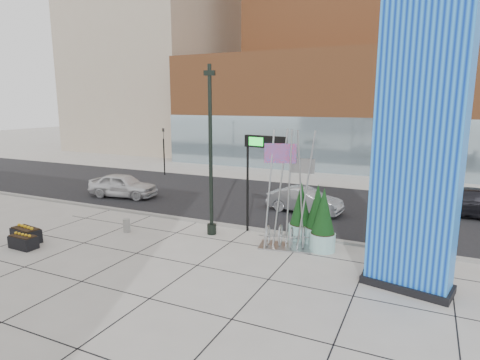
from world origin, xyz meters
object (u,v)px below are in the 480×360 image
at_px(car_white_west, 123,186).
at_px(car_silver_mid, 305,201).
at_px(public_art_sculpture, 287,218).
at_px(overhead_street_sign, 263,150).
at_px(concrete_bollard, 127,225).
at_px(blue_pylon, 418,154).
at_px(lamp_post, 211,168).

relative_size(car_white_west, car_silver_mid, 1.07).
distance_m(public_art_sculpture, overhead_street_sign, 3.51).
relative_size(public_art_sculpture, concrete_bollard, 7.77).
height_order(blue_pylon, concrete_bollard, blue_pylon).
bearing_deg(overhead_street_sign, public_art_sculpture, -28.11).
xyz_separation_m(lamp_post, public_art_sculpture, (3.87, -0.22, -1.91)).
height_order(public_art_sculpture, car_white_west, public_art_sculpture).
distance_m(concrete_bollard, car_silver_mid, 10.01).
distance_m(lamp_post, car_white_west, 10.43).
bearing_deg(blue_pylon, lamp_post, 178.83).
xyz_separation_m(lamp_post, concrete_bollard, (-3.96, -1.51, -2.94)).
distance_m(lamp_post, overhead_street_sign, 2.63).
bearing_deg(lamp_post, car_white_west, 155.12).
xyz_separation_m(public_art_sculpture, car_silver_mid, (-0.87, 5.91, -0.66)).
bearing_deg(overhead_street_sign, lamp_post, -139.28).
relative_size(blue_pylon, lamp_post, 1.20).
xyz_separation_m(concrete_bollard, car_silver_mid, (6.95, 7.20, 0.38)).
height_order(lamp_post, car_silver_mid, lamp_post).
relative_size(blue_pylon, public_art_sculpture, 1.84).
xyz_separation_m(public_art_sculpture, car_white_west, (-13.05, 4.48, -0.58)).
relative_size(lamp_post, car_white_west, 1.73).
bearing_deg(public_art_sculpture, car_silver_mid, 87.68).
height_order(public_art_sculpture, overhead_street_sign, public_art_sculpture).
bearing_deg(blue_pylon, car_white_west, 172.98).
xyz_separation_m(blue_pylon, concrete_bollard, (-12.87, 0.67, -4.31)).
bearing_deg(blue_pylon, overhead_street_sign, 165.92).
bearing_deg(car_silver_mid, overhead_street_sign, 176.58).
relative_size(public_art_sculpture, car_white_west, 1.13).
distance_m(car_white_west, car_silver_mid, 12.26).
bearing_deg(car_white_west, overhead_street_sign, -112.78).
height_order(blue_pylon, car_white_west, blue_pylon).
xyz_separation_m(public_art_sculpture, concrete_bollard, (-7.82, -1.29, -1.03)).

